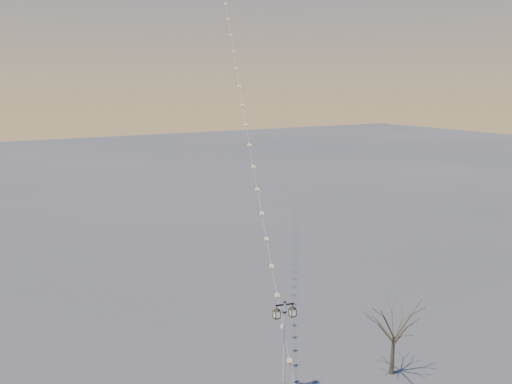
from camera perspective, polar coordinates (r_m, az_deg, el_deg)
street_lamp at (r=27.93m, az=3.32°, el=-17.08°), size 1.34×0.70×5.40m
bare_tree at (r=30.43m, az=15.85°, el=-14.84°), size 2.64×2.64×4.38m
kite_train at (r=45.73m, az=-2.84°, el=19.06°), size 14.74×43.02×44.38m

